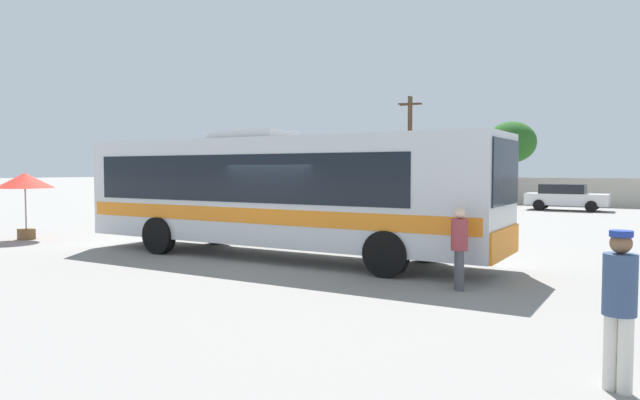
# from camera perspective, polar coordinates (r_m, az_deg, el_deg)

# --- Properties ---
(ground_plane) EXTENTS (300.00, 300.00, 0.00)m
(ground_plane) POSITION_cam_1_polar(r_m,az_deg,el_deg) (23.98, 10.22, -2.72)
(ground_plane) COLOR gray
(perimeter_wall) EXTENTS (80.00, 0.30, 1.85)m
(perimeter_wall) POSITION_cam_1_polar(r_m,az_deg,el_deg) (41.49, 19.13, 0.85)
(perimeter_wall) COLOR #B2AD9E
(perimeter_wall) RESTS_ON ground_plane
(coach_bus_silver_orange) EXTENTS (12.00, 2.78, 3.45)m
(coach_bus_silver_orange) POSITION_cam_1_polar(r_m,az_deg,el_deg) (15.68, -4.48, 1.06)
(coach_bus_silver_orange) COLOR silver
(coach_bus_silver_orange) RESTS_ON ground_plane
(attendant_by_bus_door) EXTENTS (0.46, 0.46, 1.63)m
(attendant_by_bus_door) POSITION_cam_1_polar(r_m,az_deg,el_deg) (11.68, 13.64, -4.23)
(attendant_by_bus_door) COLOR #4C4C51
(attendant_by_bus_door) RESTS_ON ground_plane
(passenger_waiting_on_apron) EXTENTS (0.45, 0.45, 1.74)m
(passenger_waiting_on_apron) POSITION_cam_1_polar(r_m,az_deg,el_deg) (6.98, 27.53, -8.81)
(passenger_waiting_on_apron) COLOR silver
(passenger_waiting_on_apron) RESTS_ON ground_plane
(vendor_umbrella_near_gate_red) EXTENTS (1.88, 1.88, 2.27)m
(vendor_umbrella_near_gate_red) POSITION_cam_1_polar(r_m,az_deg,el_deg) (21.97, -27.19, 1.55)
(vendor_umbrella_near_gate_red) COLOR gray
(vendor_umbrella_near_gate_red) RESTS_ON ground_plane
(parked_car_leftmost_grey) EXTENTS (4.08, 2.04, 1.48)m
(parked_car_leftmost_grey) POSITION_cam_1_polar(r_m,az_deg,el_deg) (42.74, -1.54, 0.89)
(parked_car_leftmost_grey) COLOR slate
(parked_car_leftmost_grey) RESTS_ON ground_plane
(parked_car_second_red) EXTENTS (4.31, 2.19, 1.53)m
(parked_car_second_red) POSITION_cam_1_polar(r_m,az_deg,el_deg) (40.21, 6.00, 0.77)
(parked_car_second_red) COLOR red
(parked_car_second_red) RESTS_ON ground_plane
(parked_car_third_black) EXTENTS (4.25, 2.28, 1.51)m
(parked_car_third_black) POSITION_cam_1_polar(r_m,az_deg,el_deg) (38.23, 15.07, 0.55)
(parked_car_third_black) COLOR black
(parked_car_third_black) RESTS_ON ground_plane
(parked_car_rightmost_white) EXTENTS (4.48, 2.02, 1.53)m
(parked_car_rightmost_white) POSITION_cam_1_polar(r_m,az_deg,el_deg) (36.47, 23.14, 0.31)
(parked_car_rightmost_white) COLOR silver
(parked_car_rightmost_white) RESTS_ON ground_plane
(utility_pole_near) EXTENTS (1.80, 0.24, 8.06)m
(utility_pole_near) POSITION_cam_1_polar(r_m,az_deg,el_deg) (45.68, 8.96, 5.29)
(utility_pole_near) COLOR #4C3823
(utility_pole_near) RESTS_ON ground_plane
(utility_pole_far) EXTENTS (1.77, 0.59, 8.30)m
(utility_pole_far) POSITION_cam_1_polar(r_m,az_deg,el_deg) (47.41, 8.81, 5.36)
(utility_pole_far) COLOR #4C3823
(utility_pole_far) RESTS_ON ground_plane
(roadside_tree_left) EXTENTS (3.52, 3.52, 5.50)m
(roadside_tree_left) POSITION_cam_1_polar(r_m,az_deg,el_deg) (48.21, 6.98, 4.91)
(roadside_tree_left) COLOR brown
(roadside_tree_left) RESTS_ON ground_plane
(roadside_tree_midleft) EXTENTS (3.68, 3.68, 6.03)m
(roadside_tree_midleft) POSITION_cam_1_polar(r_m,az_deg,el_deg) (46.19, 18.43, 5.43)
(roadside_tree_midleft) COLOR brown
(roadside_tree_midleft) RESTS_ON ground_plane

